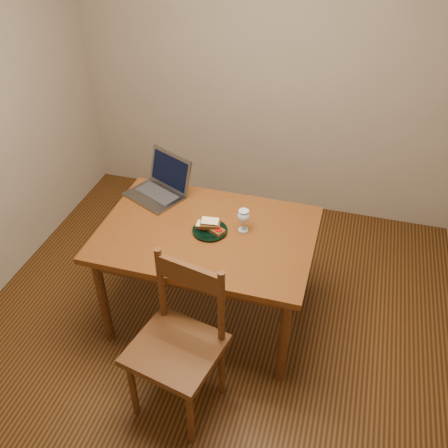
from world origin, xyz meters
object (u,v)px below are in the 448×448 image
(table, at_px, (207,242))
(chair, at_px, (178,339))
(laptop, at_px, (161,184))
(plate, at_px, (210,231))
(milk_glass, at_px, (244,220))

(table, relative_size, chair, 2.42)
(chair, xyz_separation_m, laptop, (-0.46, 0.98, 0.28))
(chair, relative_size, plate, 2.50)
(table, distance_m, chair, 0.68)
(chair, xyz_separation_m, plate, (-0.02, 0.67, 0.22))
(chair, xyz_separation_m, milk_glass, (0.16, 0.74, 0.28))
(laptop, bearing_deg, table, -11.73)
(milk_glass, distance_m, laptop, 0.67)
(table, xyz_separation_m, chair, (0.04, -0.67, -0.12))
(milk_glass, xyz_separation_m, laptop, (-0.63, 0.24, -0.01))
(plate, bearing_deg, milk_glass, 21.36)
(plate, height_order, laptop, laptop)
(plate, distance_m, milk_glass, 0.21)
(chair, distance_m, plate, 0.70)
(plate, relative_size, laptop, 0.47)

